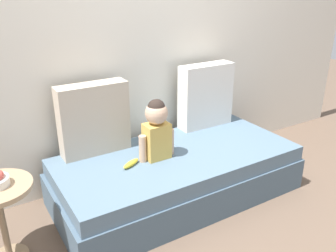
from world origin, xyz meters
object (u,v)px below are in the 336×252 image
throw_pillow_left (94,119)px  couch (177,175)px  throw_pillow_right (206,96)px  toddler (157,128)px  banana (131,164)px

throw_pillow_left → couch: bearing=-33.8°
couch → throw_pillow_right: (0.54, 0.36, 0.49)m
couch → throw_pillow_left: (-0.54, 0.36, 0.48)m
throw_pillow_right → toddler: (-0.71, -0.34, -0.04)m
throw_pillow_right → throw_pillow_left: bearing=180.0°
throw_pillow_right → couch: bearing=-146.2°
couch → throw_pillow_left: bearing=146.2°
couch → toddler: 0.48m
couch → throw_pillow_right: throw_pillow_right is taller
couch → toddler: (-0.18, 0.02, 0.45)m
toddler → banana: toddler is taller
throw_pillow_left → throw_pillow_right: 1.08m
banana → throw_pillow_left: bearing=109.7°
couch → throw_pillow_right: bearing=33.8°
couch → banana: bearing=-179.4°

